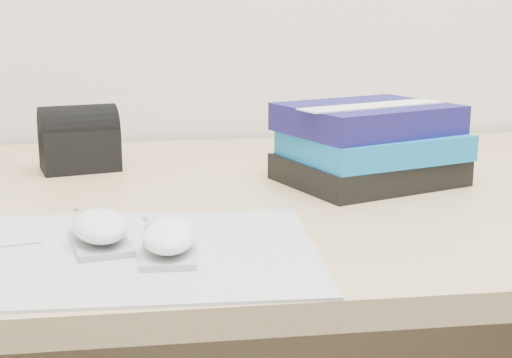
{
  "coord_description": "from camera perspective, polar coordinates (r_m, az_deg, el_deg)",
  "views": [
    {
      "loc": [
        -0.19,
        0.63,
        0.97
      ],
      "look_at": [
        -0.07,
        1.47,
        0.77
      ],
      "focal_mm": 50.0,
      "sensor_mm": 36.0,
      "label": 1
    }
  ],
  "objects": [
    {
      "name": "desk",
      "position": [
        1.13,
        2.45,
        -11.52
      ],
      "size": [
        1.6,
        0.8,
        0.73
      ],
      "color": "tan",
      "rests_on": "ground"
    },
    {
      "name": "pouch",
      "position": [
        1.13,
        -13.97,
        3.13
      ],
      "size": [
        0.13,
        0.11,
        0.1
      ],
      "color": "black",
      "rests_on": "desk"
    },
    {
      "name": "mousepad",
      "position": [
        0.73,
        -9.44,
        -5.78
      ],
      "size": [
        0.37,
        0.29,
        0.0
      ],
      "primitive_type": "cube",
      "rotation": [
        0.0,
        0.0,
        -0.04
      ],
      "color": "#9D9BA4",
      "rests_on": "desk"
    },
    {
      "name": "book_stack",
      "position": [
        1.03,
        9.07,
        2.77
      ],
      "size": [
        0.28,
        0.25,
        0.11
      ],
      "color": "black",
      "rests_on": "desk"
    },
    {
      "name": "mouse_rear",
      "position": [
        0.75,
        -12.39,
        -3.85
      ],
      "size": [
        0.08,
        0.11,
        0.04
      ],
      "color": "#A1A1A4",
      "rests_on": "mousepad"
    },
    {
      "name": "mouse_front",
      "position": [
        0.71,
        -6.99,
        -4.68
      ],
      "size": [
        0.06,
        0.1,
        0.04
      ],
      "color": "#AAABAD",
      "rests_on": "mousepad"
    }
  ]
}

